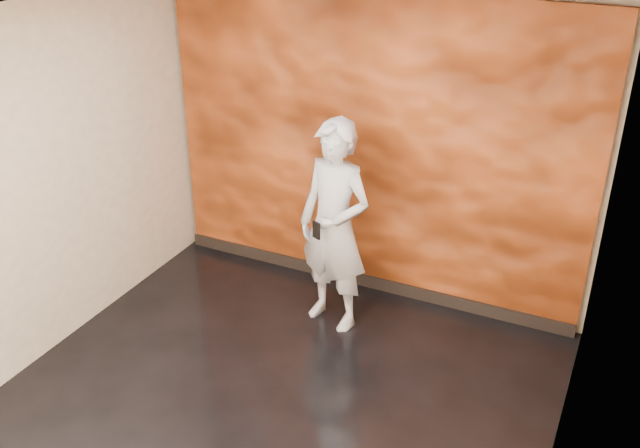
{
  "coord_description": "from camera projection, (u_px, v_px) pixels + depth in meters",
  "views": [
    {
      "loc": [
        2.14,
        -3.56,
        3.65
      ],
      "look_at": [
        -0.03,
        0.99,
        1.09
      ],
      "focal_mm": 40.0,
      "sensor_mm": 36.0,
      "label": 1
    }
  ],
  "objects": [
    {
      "name": "baseboard",
      "position": [
        365.0,
        280.0,
        6.85
      ],
      "size": [
        3.9,
        0.04,
        0.12
      ],
      "primitive_type": "cube",
      "color": "black",
      "rests_on": "ground"
    },
    {
      "name": "feature_wall",
      "position": [
        371.0,
        150.0,
        6.29
      ],
      "size": [
        3.9,
        0.06,
        2.75
      ],
      "primitive_type": "cube",
      "color": "orange",
      "rests_on": "ground"
    },
    {
      "name": "man",
      "position": [
        335.0,
        227.0,
        5.95
      ],
      "size": [
        0.76,
        0.59,
        1.86
      ],
      "primitive_type": "imported",
      "rotation": [
        0.0,
        0.0,
        -0.23
      ],
      "color": "#979CA6",
      "rests_on": "ground"
    },
    {
      "name": "room",
      "position": [
        260.0,
        244.0,
        4.7
      ],
      "size": [
        4.02,
        4.02,
        2.81
      ],
      "color": "black",
      "rests_on": "ground"
    },
    {
      "name": "phone",
      "position": [
        316.0,
        230.0,
        5.73
      ],
      "size": [
        0.08,
        0.05,
        0.15
      ],
      "primitive_type": "cube",
      "rotation": [
        0.0,
        0.0,
        -0.42
      ],
      "color": "black",
      "rests_on": "man"
    }
  ]
}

